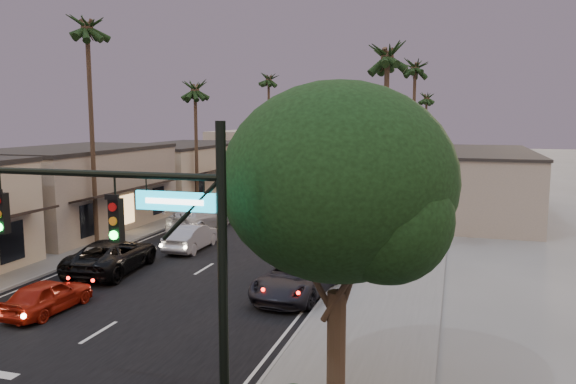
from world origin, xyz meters
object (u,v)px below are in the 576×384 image
Objects in this scene: corner_tree at (341,190)px; palm_ra at (388,49)px; palm_lc at (195,84)px; curbside_black at (333,252)px; arch at (363,133)px; streetlight_right at (395,144)px; palm_lb at (87,21)px; palm_ld at (269,76)px; oncoming_silver at (192,237)px; palm_rc at (427,94)px; streetlight_left at (290,137)px; traffic_signal at (144,242)px; palm_rb at (415,63)px; oncoming_red at (48,296)px; palm_far at (319,93)px; oncoming_pickup at (112,255)px; curbside_near at (297,277)px.

corner_tree is 17.45m from palm_ra.
curbside_black is at bearing -43.81° from palm_lc.
palm_lc is (-8.60, -34.00, 4.94)m from arch.
streetlight_right is 21.94m from palm_ra.
palm_ld is at bearing 90.00° from palm_lb.
palm_lb is at bearing 5.78° from oncoming_silver.
streetlight_left is at bearing -158.86° from palm_rc.
traffic_signal is at bearing -65.94° from palm_lc.
streetlight_right reaches higher than curbside_black.
palm_rc is (-0.88, 56.55, 4.49)m from corner_tree.
palm_rb reaches higher than oncoming_silver.
palm_ra is at bearing -131.02° from oncoming_red.
palm_far is at bearing 89.25° from palm_ld.
palm_ra is at bearing -60.98° from palm_ld.
corner_tree is at bearing -75.86° from palm_far.
palm_lc is (0.00, 14.00, -2.92)m from palm_lb.
palm_lc is at bearing -66.66° from oncoming_silver.
streetlight_left is (-13.84, 13.00, 0.00)m from streetlight_right.
traffic_signal reaches higher than oncoming_red.
streetlight_right reaches higher than oncoming_silver.
palm_lb is 33.01m from palm_ld.
traffic_signal is 0.60× the size of palm_rb.
palm_rc is 3.01× the size of oncoming_red.
palm_lc is at bearing 140.66° from curbside_black.
palm_ra is (-0.88, 16.55, 5.46)m from corner_tree.
streetlight_right is 19.75m from palm_rc.
oncoming_pickup is at bearing -152.30° from palm_ra.
streetlight_left is 1.91× the size of oncoming_silver.
streetlight_right is at bearing 30.11° from palm_lc.
palm_rb is at bearing -107.95° from oncoming_red.
palm_far reaches higher than streetlight_right.
streetlight_right is at bearing 93.46° from curbside_near.
streetlight_right is 0.74× the size of palm_lc.
palm_ra is 2.26× the size of curbside_near.
palm_lb is 2.51× the size of oncoming_pickup.
oncoming_pickup is (4.33, -4.76, -12.54)m from palm_lb.
palm_ra is 3.25× the size of oncoming_red.
corner_tree is 1.45× the size of oncoming_pickup.
palm_far is (0.30, 23.00, -0.97)m from palm_ld.
traffic_signal is at bearing -85.07° from arch.
oncoming_red is at bearing -127.49° from curbside_black.
palm_lc is 1.00× the size of palm_rc.
arch is 59.01m from oncoming_red.
streetlight_right is (6.92, -25.00, -0.20)m from arch.
traffic_signal is 5.20m from corner_tree.
oncoming_silver is at bearing 7.00° from palm_lb.
corner_tree is 1.81× the size of curbside_black.
palm_ld is at bearing 90.00° from palm_lc.
oncoming_red is (-11.87, -52.73, -9.78)m from palm_rc.
arch is 47.17m from palm_ra.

